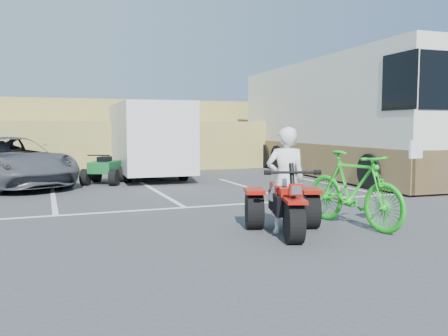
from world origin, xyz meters
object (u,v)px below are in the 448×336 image
object	(u,v)px
grey_pickup	(8,162)
quad_atv_green	(105,184)
red_trike_atv	(287,235)
rv_motorhome	(339,127)
cargo_trailer	(148,138)
quad_atv_blue	(15,189)
green_dirt_bike	(353,189)
rider	(286,180)

from	to	relation	value
grey_pickup	quad_atv_green	bearing A→B (deg)	-31.35
red_trike_atv	quad_atv_green	xyz separation A→B (m)	(-1.97, 8.28, 0.00)
grey_pickup	rv_motorhome	xyz separation A→B (m)	(11.28, -0.49, 1.03)
rv_motorhome	grey_pickup	bearing A→B (deg)	179.97
grey_pickup	cargo_trailer	distance (m)	4.70
cargo_trailer	quad_atv_blue	world-z (taller)	cargo_trailer
red_trike_atv	green_dirt_bike	bearing A→B (deg)	24.78
rv_motorhome	quad_atv_green	distance (m)	8.69
red_trike_atv	quad_atv_blue	bearing A→B (deg)	137.93
grey_pickup	quad_atv_blue	size ratio (longest dim) A/B	3.48
grey_pickup	cargo_trailer	bearing A→B (deg)	-9.64
green_dirt_bike	grey_pickup	distance (m)	10.45
quad_atv_blue	grey_pickup	bearing A→B (deg)	99.63
green_dirt_bike	rv_motorhome	xyz separation A→B (m)	(5.12, 7.94, 1.10)
grey_pickup	quad_atv_green	xyz separation A→B (m)	(2.77, -0.32, -0.74)
quad_atv_green	rv_motorhome	bearing A→B (deg)	23.81
red_trike_atv	quad_atv_blue	xyz separation A→B (m)	(-4.55, 7.87, 0.00)
rider	grey_pickup	world-z (taller)	rider
green_dirt_bike	rv_motorhome	size ratio (longest dim) A/B	0.20
grey_pickup	rv_motorhome	size ratio (longest dim) A/B	0.46
rider	cargo_trailer	bearing A→B (deg)	-70.31
green_dirt_bike	quad_atv_green	xyz separation A→B (m)	(-3.39, 8.11, -0.68)
red_trike_atv	cargo_trailer	world-z (taller)	cargo_trailer
grey_pickup	red_trike_atv	bearing A→B (deg)	-85.88
red_trike_atv	cargo_trailer	size ratio (longest dim) A/B	0.31
red_trike_atv	rider	bearing A→B (deg)	90.00
red_trike_atv	rv_motorhome	world-z (taller)	rv_motorhome
rv_motorhome	green_dirt_bike	bearing A→B (deg)	-120.34
cargo_trailer	rv_motorhome	distance (m)	7.02
red_trike_atv	cargo_trailer	bearing A→B (deg)	109.39
rv_motorhome	cargo_trailer	bearing A→B (deg)	168.39
rv_motorhome	quad_atv_green	size ratio (longest dim) A/B	7.84
rv_motorhome	quad_atv_blue	distance (m)	11.23
rider	rv_motorhome	distance (m)	10.32
red_trike_atv	rider	world-z (taller)	rider
rider	green_dirt_bike	world-z (taller)	rider
red_trike_atv	quad_atv_green	world-z (taller)	red_trike_atv
rider	green_dirt_bike	bearing A→B (deg)	-160.91
rv_motorhome	quad_atv_blue	bearing A→B (deg)	-176.29
rider	quad_atv_green	distance (m)	8.43
green_dirt_bike	grey_pickup	bearing A→B (deg)	115.56
rider	grey_pickup	size ratio (longest dim) A/B	0.33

